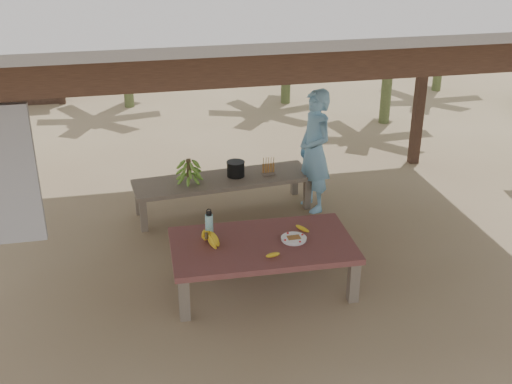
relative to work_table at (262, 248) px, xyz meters
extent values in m
plane|color=brown|center=(0.13, 0.50, -0.43)|extent=(80.00, 80.00, 0.00)
cube|color=black|center=(-2.67, 2.80, 0.92)|extent=(0.13, 0.13, 2.70)
cube|color=black|center=(2.93, 2.80, 0.92)|extent=(0.13, 0.13, 2.70)
cube|color=black|center=(0.13, -1.80, 2.27)|extent=(5.80, 0.14, 0.18)
cube|color=brown|center=(-0.83, -0.40, -0.21)|extent=(0.10, 0.10, 0.44)
cube|color=brown|center=(0.81, -0.44, -0.21)|extent=(0.10, 0.10, 0.44)
cube|color=brown|center=(-0.81, 0.44, -0.21)|extent=(0.10, 0.10, 0.44)
cube|color=brown|center=(0.83, 0.40, -0.21)|extent=(0.10, 0.10, 0.44)
cube|color=maroon|center=(0.00, 0.00, 0.04)|extent=(1.82, 1.05, 0.06)
cube|color=brown|center=(-1.11, 1.45, -0.23)|extent=(0.09, 0.09, 0.40)
cube|color=brown|center=(0.94, 1.63, -0.23)|extent=(0.09, 0.09, 0.40)
cube|color=brown|center=(-1.15, 1.91, -0.23)|extent=(0.09, 0.09, 0.40)
cube|color=brown|center=(0.90, 2.09, -0.23)|extent=(0.09, 0.09, 0.40)
cube|color=brown|center=(-0.10, 1.77, -0.01)|extent=(2.24, 0.79, 0.05)
cylinder|color=white|center=(0.32, -0.02, 0.07)|extent=(0.24, 0.24, 0.01)
cylinder|color=white|center=(0.32, -0.02, 0.09)|extent=(0.26, 0.26, 0.02)
cube|color=brown|center=(0.32, -0.02, 0.09)|extent=(0.13, 0.09, 0.02)
ellipsoid|color=yellow|center=(0.04, -0.29, 0.09)|extent=(0.17, 0.10, 0.04)
ellipsoid|color=yellow|center=(0.46, 0.16, 0.09)|extent=(0.14, 0.16, 0.04)
cylinder|color=#3FB7C5|center=(-0.49, 0.27, 0.18)|extent=(0.08, 0.08, 0.23)
cylinder|color=black|center=(-0.49, 0.27, 0.31)|extent=(0.06, 0.06, 0.03)
torus|color=black|center=(-0.49, 0.27, 0.34)|extent=(0.05, 0.01, 0.05)
cylinder|color=black|center=(0.07, 1.81, 0.11)|extent=(0.22, 0.22, 0.18)
imported|color=#679DC4|center=(1.02, 1.63, 0.34)|extent=(0.47, 0.62, 1.55)
cylinder|color=#596638|center=(3.23, 4.64, 1.27)|extent=(0.18, 0.18, 3.41)
cylinder|color=#596638|center=(1.83, 6.16, 0.96)|extent=(0.18, 0.18, 2.79)
cylinder|color=#596638|center=(-1.12, 6.54, 1.23)|extent=(0.18, 0.18, 3.33)
cylinder|color=#596638|center=(5.08, 6.37, 1.11)|extent=(0.18, 0.18, 3.08)
camera|label=1|loc=(-1.22, -5.41, 3.17)|focal=45.00mm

